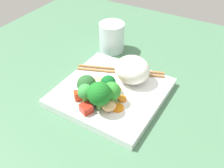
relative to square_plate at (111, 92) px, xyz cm
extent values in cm
cube|color=#457251|center=(0.00, 0.00, -1.99)|extent=(110.00, 110.00, 2.00)
cube|color=white|center=(0.00, 0.00, 0.00)|extent=(25.89, 25.89, 1.98)
ellipsoid|color=white|center=(2.81, 5.78, 4.46)|extent=(10.25, 9.72, 6.94)
cylinder|color=#62B14C|center=(-0.03, -4.86, 2.16)|extent=(1.32, 1.30, 2.36)
sphere|color=#206530|center=(0.14, -4.81, 4.38)|extent=(3.14, 3.14, 3.14)
cylinder|color=#549D3F|center=(2.68, -4.02, 1.92)|extent=(2.27, 2.13, 2.09)
sphere|color=#2F8A2E|center=(2.47, -4.14, 4.52)|extent=(4.31, 4.31, 4.31)
cylinder|color=#7BAF52|center=(0.16, -1.75, 1.98)|extent=(2.65, 2.60, 2.19)
sphere|color=#105922|center=(0.44, -1.48, 4.14)|extent=(3.70, 3.70, 3.70)
cylinder|color=#65A03E|center=(-2.21, -7.97, 2.26)|extent=(2.07, 2.14, 2.66)
sphere|color=#378E3E|center=(-2.31, -7.69, 4.89)|extent=(3.70, 3.70, 3.70)
cylinder|color=#62B14F|center=(1.08, -7.43, 2.45)|extent=(1.88, 1.83, 3.05)
sphere|color=#196D20|center=(1.33, -7.57, 5.81)|extent=(5.43, 5.43, 5.43)
cylinder|color=#7CB752|center=(-3.30, -5.44, 2.23)|extent=(2.23, 2.13, 2.61)
sphere|color=#255828|center=(-3.57, -5.43, 4.89)|extent=(4.60, 4.60, 4.60)
cylinder|color=orange|center=(-0.94, 0.19, 1.36)|extent=(4.11, 4.11, 0.74)
cylinder|color=orange|center=(-4.23, -3.27, 1.31)|extent=(3.20, 3.20, 0.64)
cylinder|color=orange|center=(4.73, -5.27, 1.21)|extent=(3.84, 3.84, 0.44)
cylinder|color=orange|center=(4.23, -2.16, 1.35)|extent=(2.31, 2.31, 0.71)
cylinder|color=orange|center=(1.23, 0.11, 1.31)|extent=(3.91, 3.91, 0.65)
cube|color=red|center=(-1.80, -3.70, 1.73)|extent=(3.45, 3.58, 1.49)
cube|color=red|center=(-0.99, -9.73, 1.96)|extent=(3.33, 3.21, 1.94)
cube|color=red|center=(-4.88, -7.01, 2.15)|extent=(2.82, 2.89, 2.32)
ellipsoid|color=tan|center=(3.12, -6.62, 2.27)|extent=(4.39, 4.21, 2.56)
ellipsoid|color=tan|center=(-3.05, -0.69, 2.30)|extent=(4.31, 4.03, 2.62)
cylinder|color=olive|center=(-1.84, 8.35, 1.34)|extent=(22.59, 9.26, 0.70)
cylinder|color=olive|center=(-1.30, 6.96, 1.34)|extent=(22.59, 9.26, 0.70)
cylinder|color=silver|center=(-11.02, 19.22, 3.60)|extent=(7.88, 7.88, 9.17)
camera|label=1|loc=(24.79, -42.55, 42.77)|focal=40.98mm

